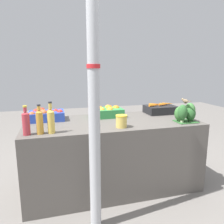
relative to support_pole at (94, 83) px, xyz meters
name	(u,v)px	position (x,y,z in m)	size (l,w,h in m)	color
ground_plane	(112,184)	(0.32, 0.64, -1.23)	(10.00, 10.00, 0.00)	slate
market_table	(112,153)	(0.32, 0.64, -0.85)	(1.87, 0.83, 0.76)	#56514C
support_pole	(94,83)	(0.00, 0.00, 0.00)	(0.10, 0.10, 2.45)	#B7BABF
apple_crate	(46,115)	(-0.39, 0.87, -0.40)	(0.38, 0.28, 0.13)	#2847B7
orange_crate	(106,112)	(0.31, 0.87, -0.41)	(0.38, 0.28, 0.13)	#2D8442
carrot_crate	(160,109)	(1.02, 0.87, -0.41)	(0.38, 0.28, 0.14)	black
broccoli_pile	(186,113)	(1.07, 0.38, -0.37)	(0.23, 0.18, 0.20)	#2D602D
juice_bottle_ruby	(26,123)	(-0.53, 0.34, -0.36)	(0.06, 0.06, 0.26)	#B2333D
juice_bottle_amber	(40,121)	(-0.42, 0.34, -0.35)	(0.06, 0.06, 0.27)	gold
juice_bottle_golden	(51,120)	(-0.33, 0.34, -0.35)	(0.06, 0.06, 0.29)	gold
pickle_jar	(121,121)	(0.34, 0.36, -0.40)	(0.11, 0.11, 0.12)	#DBBC56
sparrow_bird	(185,101)	(1.05, 0.39, -0.24)	(0.05, 0.13, 0.05)	#4C3D2D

